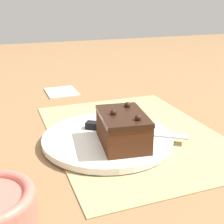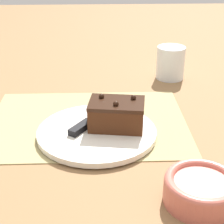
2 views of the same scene
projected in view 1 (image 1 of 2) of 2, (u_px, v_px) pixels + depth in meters
The scene contains 6 objects.
ground_plane at pixel (133, 134), 0.67m from camera, with size 3.00×3.00×0.00m, color olive.
placemat_woven at pixel (133, 133), 0.67m from camera, with size 0.46×0.34×0.00m, color tan.
cake_plate at pixel (108, 138), 0.62m from camera, with size 0.26×0.26×0.01m.
chocolate_cake at pixel (123, 129), 0.58m from camera, with size 0.13×0.10×0.07m.
serving_knife at pixel (118, 128), 0.64m from camera, with size 0.14×0.19×0.01m.
folded_napkin at pixel (61, 91), 0.95m from camera, with size 0.11×0.09×0.01m, color beige.
Camera 1 is at (0.56, -0.26, 0.28)m, focal length 50.00 mm.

